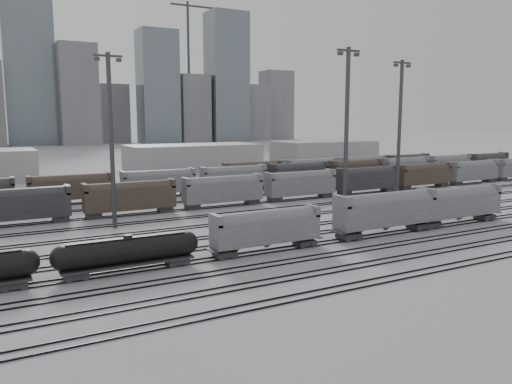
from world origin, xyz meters
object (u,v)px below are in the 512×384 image
hopper_car_c (459,202)px  tank_car_b (128,251)px  hopper_car_a (266,227)px  light_mast_c (346,129)px  hopper_car_b (386,209)px

hopper_car_c → tank_car_b: bearing=180.0°
tank_car_b → hopper_car_a: (16.66, 0.00, 0.87)m
light_mast_c → tank_car_b: bearing=-161.6°
hopper_car_a → light_mast_c: (22.15, 12.90, 11.29)m
hopper_car_b → light_mast_c: 17.11m
tank_car_b → hopper_car_c: bearing=0.0°
hopper_car_a → light_mast_c: light_mast_c is taller
hopper_car_a → light_mast_c: 28.00m
hopper_car_b → light_mast_c: size_ratio=0.60×
hopper_car_b → hopper_car_a: bearing=180.0°
tank_car_b → hopper_car_c: hopper_car_c is taller
tank_car_b → hopper_car_a: size_ratio=1.11×
tank_car_b → hopper_car_b: size_ratio=0.96×
hopper_car_b → hopper_car_c: (14.83, 0.00, -0.16)m
tank_car_b → hopper_car_b: bearing=0.0°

